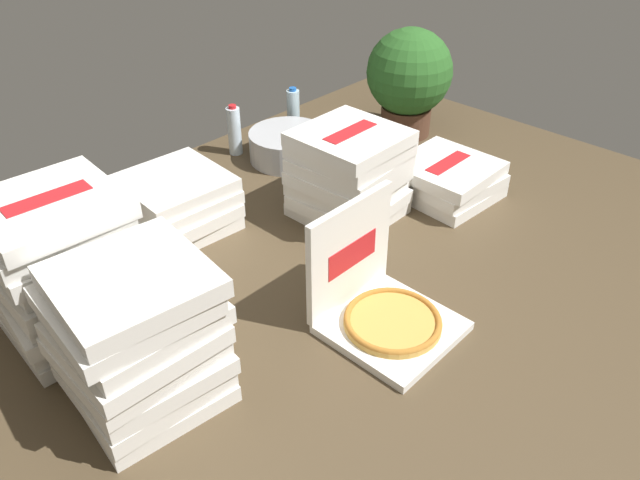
# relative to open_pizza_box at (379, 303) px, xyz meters

# --- Properties ---
(ground_plane) EXTENTS (3.20, 2.40, 0.02)m
(ground_plane) POSITION_rel_open_pizza_box_xyz_m (0.08, 0.20, -0.09)
(ground_plane) COLOR #4C3D28
(open_pizza_box) EXTENTS (0.36, 0.37, 0.39)m
(open_pizza_box) POSITION_rel_open_pizza_box_xyz_m (0.00, 0.00, 0.00)
(open_pizza_box) COLOR white
(open_pizza_box) RESTS_ON ground_plane
(pizza_stack_right_mid) EXTENTS (0.39, 0.40, 0.20)m
(pizza_stack_right_mid) POSITION_rel_open_pizza_box_xyz_m (-0.09, 0.90, 0.02)
(pizza_stack_right_mid) COLOR white
(pizza_stack_right_mid) RESTS_ON ground_plane
(pizza_stack_left_mid) EXTENTS (0.39, 0.39, 0.16)m
(pizza_stack_left_mid) POSITION_rel_open_pizza_box_xyz_m (0.80, 0.29, -0.00)
(pizza_stack_left_mid) COLOR white
(pizza_stack_left_mid) RESTS_ON ground_plane
(pizza_stack_right_far) EXTENTS (0.41, 0.41, 0.36)m
(pizza_stack_right_far) POSITION_rel_open_pizza_box_xyz_m (0.41, 0.49, 0.10)
(pizza_stack_right_far) COLOR white
(pizza_stack_right_far) RESTS_ON ground_plane
(pizza_stack_right_near) EXTENTS (0.42, 0.40, 0.41)m
(pizza_stack_right_near) POSITION_rel_open_pizza_box_xyz_m (-0.65, 0.28, 0.12)
(pizza_stack_right_near) COLOR white
(pizza_stack_right_near) RESTS_ON ground_plane
(pizza_stack_center_far) EXTENTS (0.41, 0.41, 0.46)m
(pizza_stack_center_far) POSITION_rel_open_pizza_box_xyz_m (-0.65, 0.66, 0.15)
(pizza_stack_center_far) COLOR white
(pizza_stack_center_far) RESTS_ON ground_plane
(ice_bucket) EXTENTS (0.36, 0.36, 0.13)m
(ice_bucket) POSITION_rel_open_pizza_box_xyz_m (0.58, 1.00, -0.02)
(ice_bucket) COLOR #B7BABF
(ice_bucket) RESTS_ON ground_plane
(water_bottle_0) EXTENTS (0.06, 0.06, 0.24)m
(water_bottle_0) POSITION_rel_open_pizza_box_xyz_m (0.45, 1.22, 0.03)
(water_bottle_0) COLOR silver
(water_bottle_0) RESTS_ON ground_plane
(water_bottle_1) EXTENTS (0.06, 0.06, 0.24)m
(water_bottle_1) POSITION_rel_open_pizza_box_xyz_m (0.79, 1.17, 0.03)
(water_bottle_1) COLOR silver
(water_bottle_1) RESTS_ON ground_plane
(water_bottle_2) EXTENTS (0.06, 0.06, 0.24)m
(water_bottle_2) POSITION_rel_open_pizza_box_xyz_m (0.55, 0.76, 0.03)
(water_bottle_2) COLOR silver
(water_bottle_2) RESTS_ON ground_plane
(potted_plant) EXTENTS (0.40, 0.40, 0.51)m
(potted_plant) POSITION_rel_open_pizza_box_xyz_m (1.17, 0.78, 0.20)
(potted_plant) COLOR #513323
(potted_plant) RESTS_ON ground_plane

